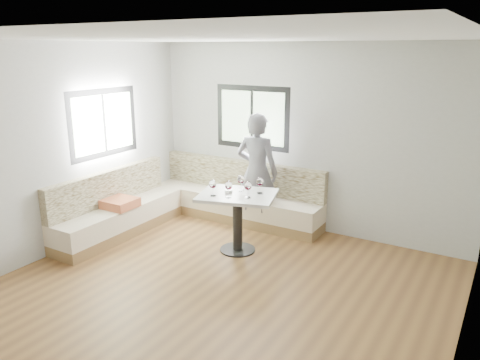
# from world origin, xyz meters

# --- Properties ---
(room) EXTENTS (5.01, 5.01, 2.81)m
(room) POSITION_xyz_m (-0.08, 0.08, 1.41)
(room) COLOR brown
(room) RESTS_ON ground
(banquette) EXTENTS (2.90, 2.80, 0.95)m
(banquette) POSITION_xyz_m (-1.59, 1.63, 0.33)
(banquette) COLOR olive
(banquette) RESTS_ON ground
(table) EXTENTS (1.18, 1.03, 0.82)m
(table) POSITION_xyz_m (-0.39, 1.21, 0.62)
(table) COLOR black
(table) RESTS_ON ground
(person) EXTENTS (0.69, 0.49, 1.80)m
(person) POSITION_xyz_m (-0.58, 2.09, 0.90)
(person) COLOR slate
(person) RESTS_ON ground
(olive_ramekin) EXTENTS (0.11, 0.11, 0.04)m
(olive_ramekin) POSITION_xyz_m (-0.52, 1.18, 0.84)
(olive_ramekin) COLOR white
(olive_ramekin) RESTS_ON table
(wine_glass_a) EXTENTS (0.10, 0.10, 0.22)m
(wine_glass_a) POSITION_xyz_m (-0.62, 0.96, 0.98)
(wine_glass_a) COLOR white
(wine_glass_a) RESTS_ON table
(wine_glass_b) EXTENTS (0.10, 0.10, 0.22)m
(wine_glass_b) POSITION_xyz_m (-0.41, 1.01, 0.98)
(wine_glass_b) COLOR white
(wine_glass_b) RESTS_ON table
(wine_glass_c) EXTENTS (0.10, 0.10, 0.22)m
(wine_glass_c) POSITION_xyz_m (-0.19, 1.13, 0.98)
(wine_glass_c) COLOR white
(wine_glass_c) RESTS_ON table
(wine_glass_d) EXTENTS (0.10, 0.10, 0.22)m
(wine_glass_d) POSITION_xyz_m (-0.43, 1.35, 0.98)
(wine_glass_d) COLOR white
(wine_glass_d) RESTS_ON table
(wine_glass_e) EXTENTS (0.10, 0.10, 0.22)m
(wine_glass_e) POSITION_xyz_m (-0.15, 1.38, 0.98)
(wine_glass_e) COLOR white
(wine_glass_e) RESTS_ON table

